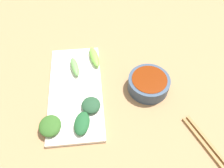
{
  "coord_description": "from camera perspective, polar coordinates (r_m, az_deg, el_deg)",
  "views": [
    {
      "loc": [
        0.01,
        0.39,
        0.6
      ],
      "look_at": [
        -0.03,
        -0.02,
        0.05
      ],
      "focal_mm": 36.13,
      "sensor_mm": 36.0,
      "label": 1
    }
  ],
  "objects": [
    {
      "name": "broccoli_stalk_3",
      "position": [
        0.75,
        -9.4,
        4.3
      ],
      "size": [
        0.04,
        0.08,
        0.02
      ],
      "primitive_type": "ellipsoid",
      "rotation": [
        0.0,
        0.0,
        0.2
      ],
      "color": "#65A650",
      "rests_on": "serving_plate"
    },
    {
      "name": "broccoli_leafy_0",
      "position": [
        0.63,
        -7.61,
        -9.81
      ],
      "size": [
        0.05,
        0.08,
        0.02
      ],
      "primitive_type": "ellipsoid",
      "rotation": [
        0.0,
        0.0,
        -0.19
      ],
      "color": "#1D4F28",
      "rests_on": "serving_plate"
    },
    {
      "name": "sauce_bowl",
      "position": [
        0.7,
        9.27,
        0.21
      ],
      "size": [
        0.13,
        0.13,
        0.05
      ],
      "color": "#324257",
      "rests_on": "tabletop"
    },
    {
      "name": "broccoli_leafy_1",
      "position": [
        0.65,
        -5.34,
        -5.35
      ],
      "size": [
        0.06,
        0.06,
        0.02
      ],
      "primitive_type": "ellipsoid",
      "rotation": [
        0.0,
        0.0,
        0.05
      ],
      "color": "#22452A",
      "rests_on": "serving_plate"
    },
    {
      "name": "broccoli_leafy_2",
      "position": [
        0.64,
        -15.42,
        -10.15
      ],
      "size": [
        0.06,
        0.07,
        0.02
      ],
      "primitive_type": "ellipsoid",
      "rotation": [
        0.0,
        0.0,
        0.07
      ],
      "color": "#2E581F",
      "rests_on": "serving_plate"
    },
    {
      "name": "broccoli_stalk_4",
      "position": [
        0.77,
        -4.5,
        6.85
      ],
      "size": [
        0.04,
        0.1,
        0.02
      ],
      "primitive_type": "ellipsoid",
      "rotation": [
        0.0,
        0.0,
        0.17
      ],
      "color": "#72BC3F",
      "rests_on": "serving_plate"
    },
    {
      "name": "chopsticks",
      "position": [
        0.66,
        24.3,
        -15.54
      ],
      "size": [
        0.11,
        0.22,
        0.01
      ],
      "rotation": [
        0.0,
        0.0,
        0.38
      ],
      "color": "olive",
      "rests_on": "tabletop"
    },
    {
      "name": "tabletop",
      "position": [
        0.7,
        -2.26,
        -3.6
      ],
      "size": [
        2.1,
        2.1,
        0.02
      ],
      "primitive_type": "cube",
      "color": "#A1754C",
      "rests_on": "ground"
    },
    {
      "name": "serving_plate",
      "position": [
        0.71,
        -9.17,
        -1.61
      ],
      "size": [
        0.16,
        0.35,
        0.01
      ],
      "primitive_type": "cube",
      "color": "silver",
      "rests_on": "tabletop"
    }
  ]
}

